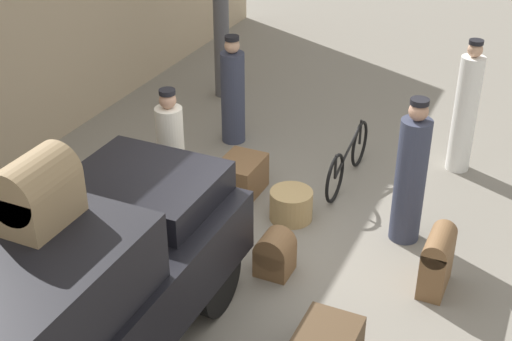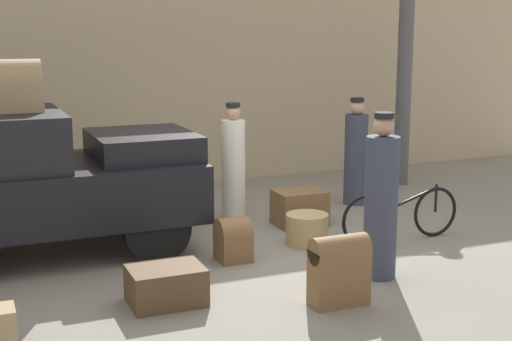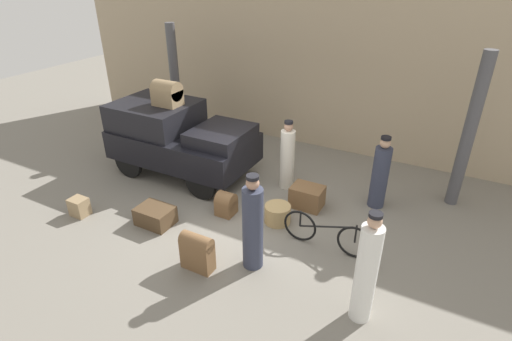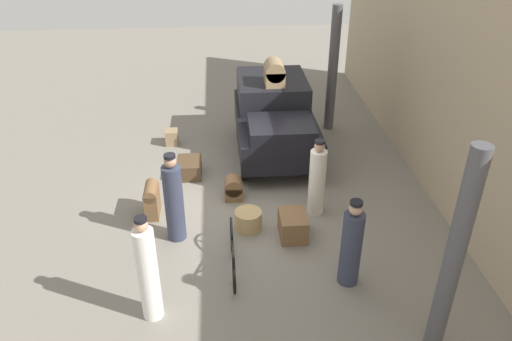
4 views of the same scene
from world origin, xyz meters
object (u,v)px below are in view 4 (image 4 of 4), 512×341
(wicker_basket, at_px, (248,220))
(trunk_on_truck_roof, at_px, (274,73))
(bicycle, at_px, (233,253))
(truck, at_px, (275,117))
(suitcase_tan_flat, at_px, (293,225))
(trunk_large_brown, at_px, (172,137))
(porter_standing_middle, at_px, (351,246))
(porter_lifting_near_truck, at_px, (174,201))
(trunk_barrel_dark, at_px, (233,188))
(porter_with_bicycle, at_px, (148,272))
(porter_carrying_trunk, at_px, (317,180))
(suitcase_small_leather, at_px, (189,168))
(trunk_umber_medium, at_px, (152,199))

(wicker_basket, bearing_deg, trunk_on_truck_roof, 165.63)
(bicycle, relative_size, wicker_basket, 3.19)
(truck, height_order, suitcase_tan_flat, truck)
(trunk_on_truck_roof, bearing_deg, trunk_large_brown, -99.97)
(truck, relative_size, porter_standing_middle, 2.13)
(truck, relative_size, suitcase_tan_flat, 5.10)
(truck, relative_size, porter_lifting_near_truck, 1.93)
(trunk_barrel_dark, bearing_deg, trunk_large_brown, -151.05)
(porter_with_bicycle, height_order, trunk_on_truck_roof, trunk_on_truck_roof)
(porter_with_bicycle, height_order, suitcase_tan_flat, porter_with_bicycle)
(porter_standing_middle, relative_size, trunk_on_truck_roof, 2.58)
(bicycle, xyz_separation_m, porter_carrying_trunk, (-1.60, 1.76, 0.43))
(wicker_basket, bearing_deg, suitcase_tan_flat, 69.76)
(suitcase_small_leather, height_order, trunk_large_brown, trunk_large_brown)
(porter_with_bicycle, relative_size, porter_standing_middle, 1.15)
(trunk_large_brown, bearing_deg, porter_carrying_trunk, 43.30)
(wicker_basket, xyz_separation_m, trunk_barrel_dark, (-1.09, -0.24, 0.06))
(suitcase_small_leather, relative_size, trunk_barrel_dark, 1.41)
(porter_carrying_trunk, xyz_separation_m, porter_lifting_near_truck, (0.62, -2.79, 0.07))
(trunk_on_truck_roof, bearing_deg, porter_carrying_trunk, 10.98)
(trunk_umber_medium, bearing_deg, porter_lifting_near_truck, 33.73)
(bicycle, bearing_deg, porter_carrying_trunk, 132.32)
(truck, xyz_separation_m, bicycle, (4.28, -1.19, -0.62))
(porter_with_bicycle, xyz_separation_m, porter_carrying_trunk, (-2.60, 3.05, -0.11))
(suitcase_tan_flat, bearing_deg, wicker_basket, -110.24)
(bicycle, xyz_separation_m, porter_with_bicycle, (1.00, -1.29, 0.54))
(bicycle, bearing_deg, porter_with_bicycle, -52.33)
(suitcase_tan_flat, xyz_separation_m, trunk_on_truck_roof, (-3.64, 0.01, 1.77))
(wicker_basket, distance_m, trunk_on_truck_roof, 3.89)
(porter_with_bicycle, height_order, porter_carrying_trunk, porter_with_bicycle)
(porter_carrying_trunk, bearing_deg, bicycle, -47.68)
(trunk_umber_medium, height_order, trunk_barrel_dark, trunk_umber_medium)
(trunk_umber_medium, bearing_deg, porter_carrying_trunk, 86.95)
(porter_carrying_trunk, xyz_separation_m, trunk_umber_medium, (-0.18, -3.33, -0.39))
(bicycle, height_order, suitcase_small_leather, bicycle)
(porter_carrying_trunk, distance_m, suitcase_small_leather, 3.21)
(bicycle, height_order, trunk_umber_medium, trunk_umber_medium)
(trunk_on_truck_roof, bearing_deg, trunk_barrel_dark, -26.02)
(suitcase_small_leather, height_order, trunk_barrel_dark, trunk_barrel_dark)
(wicker_basket, height_order, porter_with_bicycle, porter_with_bicycle)
(truck, relative_size, suitcase_small_leather, 4.80)
(wicker_basket, relative_size, trunk_on_truck_roof, 0.85)
(bicycle, distance_m, porter_carrying_trunk, 2.41)
(truck, bearing_deg, suitcase_tan_flat, -0.23)
(trunk_large_brown, relative_size, trunk_on_truck_roof, 0.61)
(porter_standing_middle, bearing_deg, trunk_large_brown, -148.39)
(porter_carrying_trunk, relative_size, suitcase_small_leather, 2.29)
(truck, distance_m, trunk_on_truck_roof, 1.07)
(suitcase_small_leather, bearing_deg, truck, 114.66)
(porter_lifting_near_truck, bearing_deg, suitcase_tan_flat, 86.63)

